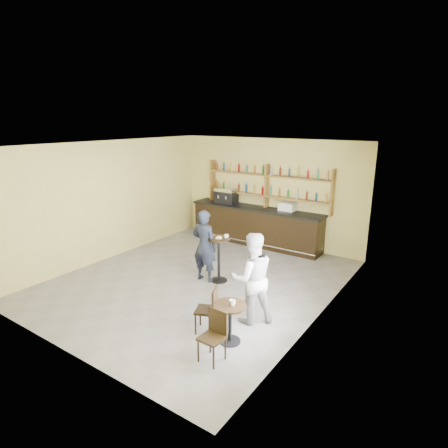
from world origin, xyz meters
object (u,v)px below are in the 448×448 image
Objects in this scene: espresso_machine at (226,196)px; chair_west at (206,310)px; man_main at (205,246)px; chair_south at (212,337)px; pedestal_table at (219,260)px; cafe_table at (230,323)px; pastry_case at (288,207)px; patron_second at (252,278)px; bar_counter at (256,226)px.

chair_west is (2.82, -4.82, -0.96)m from espresso_machine.
man_main reaches higher than chair_west.
espresso_machine is 6.53m from chair_south.
pedestal_table is 1.50× the size of cafe_table.
patron_second reaches higher than pastry_case.
patron_second is at bearing -76.50° from pastry_case.
patron_second reaches higher than bar_counter.
man_main is at bearing 136.49° from cafe_table.
patron_second is (-0.11, 1.42, 0.46)m from chair_south.
chair_west is 0.88m from chair_south.
chair_south is (3.42, -5.47, -0.97)m from espresso_machine.
espresso_machine is 0.78× the size of chair_west.
man_main is at bearing -83.49° from bar_counter.
cafe_table is 0.83× the size of chair_west.
man_main is at bearing 130.89° from chair_south.
pastry_case reaches higher than bar_counter.
bar_counter is 2.46× the size of man_main.
pedestal_table is at bearing -82.90° from patron_second.
espresso_machine is at bearing 180.00° from bar_counter.
pedestal_table is 1.28× the size of chair_south.
patron_second is at bearing -61.36° from bar_counter.
man_main is at bearing -155.58° from pedestal_table.
pastry_case reaches higher than pedestal_table.
chair_west is at bearing -84.55° from pastry_case.
pedestal_table reaches higher than chair_west.
espresso_machine is 3.41m from man_main.
pedestal_table is at bearing 129.34° from cafe_table.
patron_second is (-0.06, 0.82, 0.53)m from cafe_table.
chair_west reaches higher than chair_south.
pedestal_table is 0.47m from man_main.
bar_counter is 2.98m from pedestal_table.
chair_west is (1.38, -1.78, -0.44)m from man_main.
man_main is 2.71m from cafe_table.
pastry_case is 0.54× the size of chair_west.
bar_counter is 5.13m from chair_west.
man_main is 0.98× the size of patron_second.
espresso_machine is 0.80× the size of chair_south.
chair_west is at bearing -60.97° from pedestal_table.
bar_counter is 2.41× the size of patron_second.
pedestal_table is (1.75, -2.90, -0.86)m from espresso_machine.
man_main reaches higher than pastry_case.
pastry_case is 4.24m from patron_second.
man_main is (1.44, -3.04, -0.53)m from espresso_machine.
espresso_machine is at bearing 177.26° from pastry_case.
chair_west is at bearing -70.31° from bar_counter.
bar_counter is 5.09× the size of chair_south.
bar_counter is 1.26m from pastry_case.
cafe_table is 0.61m from chair_south.
pastry_case is 3.15m from man_main.
chair_west is (0.69, -4.82, -0.86)m from pastry_case.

